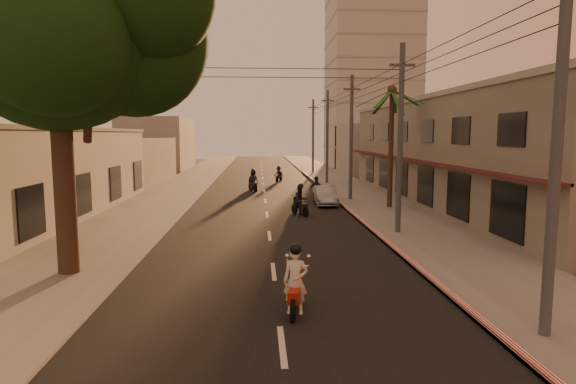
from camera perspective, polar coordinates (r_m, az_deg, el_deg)
name	(u,v)px	position (r m, az deg, el deg)	size (l,w,h in m)	color
ground	(276,290)	(15.24, -1.48, -11.54)	(160.00, 160.00, 0.00)	#383023
road	(265,201)	(34.79, -2.70, -1.07)	(10.00, 140.00, 0.02)	black
sidewalk_right	(368,199)	(35.69, 9.43, -0.88)	(5.00, 140.00, 0.12)	slate
sidewalk_left	(160,201)	(35.47, -14.91, -1.06)	(5.00, 140.00, 0.12)	slate
curb_stripe	(348,210)	(30.35, 7.13, -2.12)	(0.20, 60.00, 0.20)	#B31E13
shophouse_row	(468,151)	(35.55, 20.51, 4.56)	(8.80, 34.20, 7.30)	gray
left_building	(24,173)	(31.55, -28.85, 1.99)	(8.20, 24.20, 5.20)	#A49E94
distant_tower	(371,70)	(72.94, 9.82, 14.01)	(12.10, 12.10, 28.00)	#B7B5B2
broadleaf_tree	(69,21)	(18.05, -24.49, 17.98)	(9.60, 8.70, 12.10)	black
palm_tree	(392,97)	(31.71, 12.23, 10.94)	(5.00, 5.00, 8.20)	black
utility_poles	(352,110)	(35.14, 7.55, 9.62)	(1.20, 48.26, 9.00)	#38383A
filler_right	(374,149)	(61.23, 10.17, 5.06)	(8.00, 14.00, 6.00)	#A49E94
filler_left_near	(121,161)	(50.36, -19.15, 3.52)	(8.00, 14.00, 4.40)	#A49E94
filler_left_far	(158,144)	(67.82, -15.13, 5.52)	(8.00, 14.00, 7.00)	#A49E94
scooter_red	(296,283)	(13.12, 0.91, -10.68)	(0.89, 1.95, 1.94)	black
scooter_mid_a	(300,201)	(28.56, 1.48, -1.05)	(1.39, 1.83, 1.92)	black
scooter_mid_b	(316,190)	(34.60, 3.36, 0.24)	(1.25, 1.79, 1.82)	black
scooter_far_a	(253,181)	(40.70, -4.17, 1.30)	(1.27, 1.87, 1.93)	black
scooter_far_b	(279,174)	(48.78, -1.11, 2.11)	(1.43, 1.59, 1.66)	black
parked_car	(325,196)	(32.90, 4.43, -0.42)	(1.43, 3.95, 1.30)	#93969A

